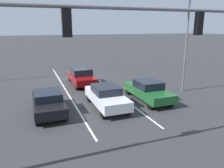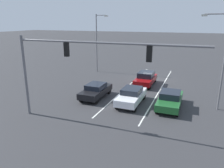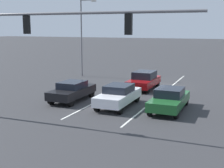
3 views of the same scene
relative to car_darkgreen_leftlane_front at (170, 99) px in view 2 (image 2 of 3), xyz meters
The scene contains 10 objects.
ground_plane 9.19m from the car_darkgreen_leftlane_front, 68.26° to the right, with size 240.00×240.00×0.00m, color #333335.
lane_stripe_left_divider 5.32m from the car_darkgreen_leftlane_front, 72.62° to the right, with size 0.12×18.96×0.01m, color silver.
lane_stripe_center_divider 7.28m from the car_darkgreen_leftlane_front, 43.96° to the right, with size 0.12×18.96×0.01m, color silver.
car_darkgreen_leftlane_front is the anchor object (origin of this frame).
car_white_midlane_front 3.34m from the car_darkgreen_leftlane_front, ahead, with size 1.79×4.47×1.45m.
car_black_rightlane_front 6.98m from the car_darkgreen_leftlane_front, ahead, with size 1.77×4.26×1.38m.
car_maroon_midlane_second 6.99m from the car_darkgreen_leftlane_front, 59.91° to the right, with size 1.88×4.40×1.50m.
traffic_signal_gantry 9.13m from the car_darkgreen_leftlane_front, 41.45° to the left, with size 13.03×0.37×6.18m.
street_lamp_right_shoulder 15.93m from the car_darkgreen_leftlane_front, 41.78° to the right, with size 1.79×0.24×8.06m.
street_lamp_left_shoulder 5.33m from the car_darkgreen_leftlane_front, 164.96° to the right, with size 2.12×0.24×7.84m.
Camera 2 is at (-5.16, 26.65, 7.18)m, focal length 35.00 mm.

